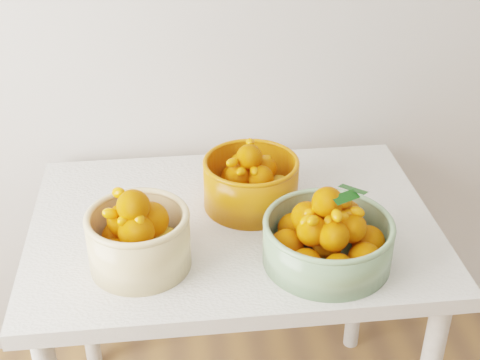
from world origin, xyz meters
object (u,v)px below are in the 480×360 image
at_px(bowl_green, 328,237).
at_px(bowl_orange, 251,181).
at_px(bowl_cream, 138,237).
at_px(table, 233,251).

xyz_separation_m(bowl_green, bowl_orange, (-0.14, 0.25, 0.00)).
bearing_deg(bowl_cream, bowl_orange, 38.16).
xyz_separation_m(table, bowl_orange, (0.05, 0.07, 0.16)).
height_order(table, bowl_cream, bowl_cream).
bearing_deg(bowl_green, bowl_cream, 175.36).
bearing_deg(bowl_cream, table, 33.66).
distance_m(table, bowl_orange, 0.19).
xyz_separation_m(table, bowl_green, (0.19, -0.18, 0.16)).
bearing_deg(bowl_cream, bowl_green, -4.64).
relative_size(table, bowl_orange, 3.65).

